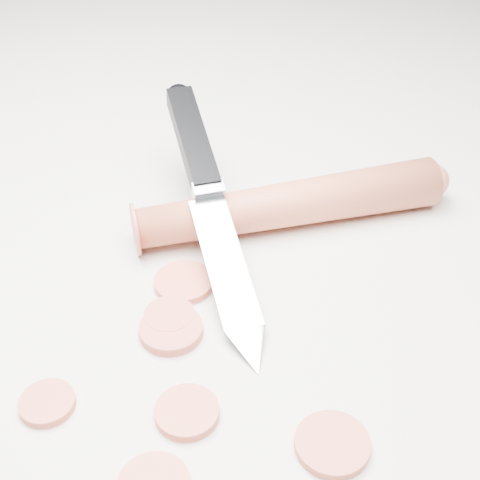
% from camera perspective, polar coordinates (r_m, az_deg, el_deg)
% --- Properties ---
extents(ground, '(2.40, 2.40, 0.00)m').
position_cam_1_polar(ground, '(0.41, -2.71, -7.15)').
color(ground, silver).
rests_on(ground, ground).
extents(carrot, '(0.20, 0.15, 0.03)m').
position_cam_1_polar(carrot, '(0.48, 4.29, 3.08)').
color(carrot, '#C25235').
rests_on(carrot, ground).
extents(carrot_slice_0, '(0.04, 0.04, 0.01)m').
position_cam_1_polar(carrot_slice_0, '(0.41, -5.90, -7.63)').
color(carrot_slice_0, '#D1533C').
rests_on(carrot_slice_0, ground).
extents(carrot_slice_1, '(0.03, 0.03, 0.01)m').
position_cam_1_polar(carrot_slice_1, '(0.39, -16.12, -13.22)').
color(carrot_slice_1, '#D1533C').
rests_on(carrot_slice_1, ground).
extents(carrot_slice_2, '(0.03, 0.03, 0.01)m').
position_cam_1_polar(carrot_slice_2, '(0.41, -6.05, -6.54)').
color(carrot_slice_2, '#D1533C').
rests_on(carrot_slice_2, ground).
extents(carrot_slice_3, '(0.03, 0.03, 0.01)m').
position_cam_1_polar(carrot_slice_3, '(0.37, -4.55, -14.44)').
color(carrot_slice_3, '#D1533C').
rests_on(carrot_slice_3, ground).
extents(carrot_slice_4, '(0.04, 0.04, 0.01)m').
position_cam_1_polar(carrot_slice_4, '(0.36, 7.88, -16.89)').
color(carrot_slice_4, '#D1533C').
rests_on(carrot_slice_4, ground).
extents(carrot_slice_5, '(0.04, 0.04, 0.01)m').
position_cam_1_polar(carrot_slice_5, '(0.44, -4.83, -3.64)').
color(carrot_slice_5, '#D1533C').
rests_on(carrot_slice_5, ground).
extents(kitchen_knife, '(0.16, 0.21, 0.07)m').
position_cam_1_polar(kitchen_knife, '(0.45, -2.31, 3.06)').
color(kitchen_knife, silver).
rests_on(kitchen_knife, ground).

